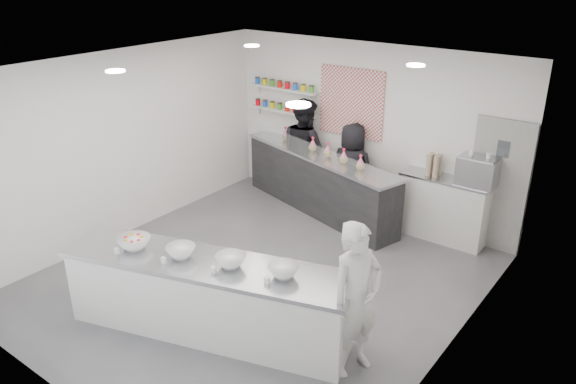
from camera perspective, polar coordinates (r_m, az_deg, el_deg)
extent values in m
plane|color=#515156|center=(8.17, -2.97, -8.89)|extent=(6.00, 6.00, 0.00)
plane|color=white|center=(7.06, -3.47, 12.27)|extent=(6.00, 6.00, 0.00)
plane|color=white|center=(9.83, 8.16, 6.17)|extent=(5.50, 0.00, 5.50)
plane|color=white|center=(9.40, -16.21, 4.67)|extent=(0.00, 6.00, 6.00)
plane|color=white|center=(6.23, 16.66, -4.86)|extent=(0.00, 6.00, 6.00)
cube|color=gray|center=(9.14, 20.54, 0.57)|extent=(0.88, 0.04, 2.10)
cube|color=#B43433|center=(9.86, 6.44, 9.02)|extent=(1.25, 0.03, 1.20)
cube|color=silver|center=(10.64, -0.39, 8.26)|extent=(1.45, 0.22, 0.04)
cube|color=silver|center=(10.54, -0.39, 10.47)|extent=(1.45, 0.22, 0.04)
cylinder|color=white|center=(7.41, -17.14, 11.67)|extent=(0.24, 0.24, 0.02)
cylinder|color=white|center=(5.45, 1.06, 8.87)|extent=(0.24, 0.24, 0.02)
cylinder|color=white|center=(9.16, -3.71, 14.61)|extent=(0.24, 0.24, 0.02)
cylinder|color=white|center=(7.66, 12.85, 12.45)|extent=(0.24, 0.24, 0.02)
cube|color=silver|center=(6.96, -8.14, -10.53)|extent=(3.67, 1.84, 0.98)
cube|color=black|center=(10.05, 3.21, 0.94)|extent=(3.53, 1.55, 1.08)
cube|color=white|center=(9.63, 1.91, 4.32)|extent=(3.31, 0.93, 0.29)
cube|color=silver|center=(9.38, 15.42, -1.65)|extent=(1.43, 0.45, 1.06)
cube|color=#93969E|center=(8.96, 18.71, 1.98)|extent=(0.58, 0.40, 0.44)
imported|color=beige|center=(6.16, 6.93, -10.79)|extent=(0.62, 0.76, 1.80)
imported|color=black|center=(10.36, 1.72, 4.22)|extent=(1.16, 1.04, 1.95)
imported|color=black|center=(9.90, 6.47, 2.28)|extent=(0.87, 0.63, 1.67)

